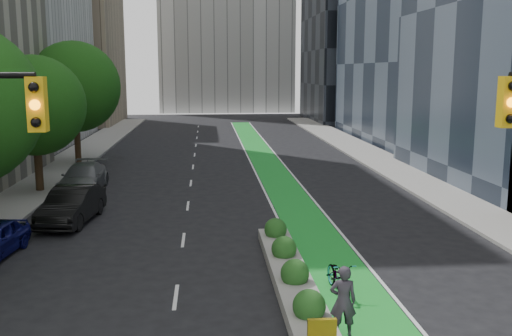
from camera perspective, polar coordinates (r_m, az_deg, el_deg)
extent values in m
cube|color=gray|center=(37.85, -20.72, -1.26)|extent=(3.60, 90.00, 0.15)
cube|color=gray|center=(38.75, 15.15, -0.72)|extent=(3.60, 90.00, 0.15)
cube|color=green|center=(41.58, 1.28, 0.22)|extent=(2.20, 70.00, 0.01)
cube|color=tan|center=(79.20, -19.04, 13.66)|extent=(14.00, 16.00, 26.00)
cube|color=black|center=(81.95, 10.59, 14.57)|extent=(14.00, 18.00, 28.00)
cylinder|color=black|center=(34.44, -20.98, 1.34)|extent=(0.44, 0.44, 4.48)
sphere|color=#1B4D10|center=(34.18, -21.26, 5.85)|extent=(5.60, 5.60, 5.60)
cylinder|color=black|center=(44.03, -17.48, 3.68)|extent=(0.44, 0.44, 5.15)
sphere|color=#1B4D10|center=(43.83, -17.69, 7.75)|extent=(6.60, 6.60, 6.60)
cube|color=gold|center=(11.74, -21.04, 5.96)|extent=(0.34, 0.28, 1.05)
sphere|color=orange|center=(11.58, -21.25, 5.90)|extent=(0.20, 0.20, 0.20)
cube|color=gold|center=(12.86, 23.87, 6.05)|extent=(0.34, 0.28, 1.05)
sphere|color=orange|center=(12.72, 24.21, 6.00)|extent=(0.20, 0.20, 0.20)
cube|color=gray|center=(19.17, 3.42, -10.70)|extent=(1.20, 10.00, 0.40)
sphere|color=#194C19|center=(15.80, 5.34, -13.57)|extent=(0.90, 0.90, 0.90)
sphere|color=#194C19|center=(18.09, 3.91, -10.46)|extent=(0.90, 0.90, 0.90)
sphere|color=#194C19|center=(20.43, 2.82, -8.06)|extent=(0.90, 0.90, 0.90)
sphere|color=#194C19|center=(22.80, 1.97, -6.14)|extent=(0.90, 0.90, 0.90)
imported|color=gray|center=(18.27, 8.27, -10.70)|extent=(0.91, 2.11, 1.08)
imported|color=#322D36|center=(15.39, 8.70, -13.03)|extent=(0.75, 0.53, 1.93)
imported|color=black|center=(27.35, -17.94, -3.55)|extent=(2.32, 5.17, 1.65)
imported|color=slate|center=(34.20, -16.88, -0.95)|extent=(2.23, 5.46, 1.58)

